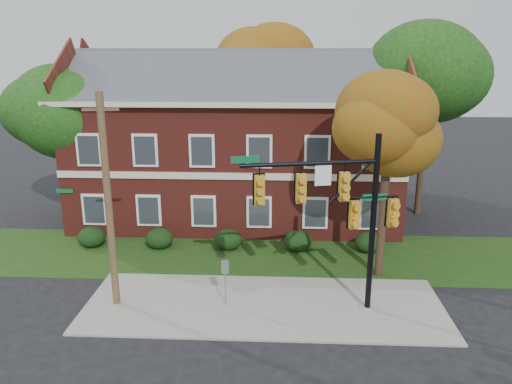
{
  "coord_description": "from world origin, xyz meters",
  "views": [
    {
      "loc": [
        0.57,
        -16.61,
        9.71
      ],
      "look_at": [
        -0.41,
        3.0,
        4.1
      ],
      "focal_mm": 35.0,
      "sensor_mm": 36.0,
      "label": 1
    }
  ],
  "objects_px": {
    "hedge_left": "(159,238)",
    "hedge_far_right": "(369,242)",
    "hedge_center": "(228,240)",
    "tree_right_rear": "(436,79)",
    "hedge_right": "(298,241)",
    "traffic_signal": "(341,207)",
    "sign_post": "(225,276)",
    "hedge_far_left": "(91,237)",
    "tree_far_rear": "(265,62)",
    "utility_pole": "(108,203)",
    "apartment_building": "(236,134)",
    "tree_near_right": "(395,127)",
    "tree_left_rear": "(61,106)"
  },
  "relations": [
    {
      "from": "tree_left_rear",
      "to": "tree_right_rear",
      "type": "relative_size",
      "value": 0.84
    },
    {
      "from": "hedge_left",
      "to": "sign_post",
      "type": "height_order",
      "value": "sign_post"
    },
    {
      "from": "hedge_right",
      "to": "tree_far_rear",
      "type": "distance_m",
      "value": 15.66
    },
    {
      "from": "hedge_center",
      "to": "tree_far_rear",
      "type": "height_order",
      "value": "tree_far_rear"
    },
    {
      "from": "tree_right_rear",
      "to": "hedge_far_right",
      "type": "bearing_deg",
      "value": -125.23
    },
    {
      "from": "tree_near_right",
      "to": "tree_far_rear",
      "type": "height_order",
      "value": "tree_far_rear"
    },
    {
      "from": "hedge_center",
      "to": "tree_right_rear",
      "type": "distance_m",
      "value": 14.94
    },
    {
      "from": "apartment_building",
      "to": "tree_near_right",
      "type": "xyz_separation_m",
      "value": [
        7.22,
        -8.09,
        1.68
      ]
    },
    {
      "from": "traffic_signal",
      "to": "sign_post",
      "type": "bearing_deg",
      "value": 164.35
    },
    {
      "from": "apartment_building",
      "to": "tree_right_rear",
      "type": "bearing_deg",
      "value": 4.33
    },
    {
      "from": "hedge_far_left",
      "to": "hedge_left",
      "type": "bearing_deg",
      "value": 0.0
    },
    {
      "from": "hedge_center",
      "to": "tree_right_rear",
      "type": "relative_size",
      "value": 0.13
    },
    {
      "from": "hedge_far_left",
      "to": "hedge_left",
      "type": "xyz_separation_m",
      "value": [
        3.5,
        0.0,
        0.0
      ]
    },
    {
      "from": "hedge_far_right",
      "to": "utility_pole",
      "type": "distance_m",
      "value": 12.85
    },
    {
      "from": "traffic_signal",
      "to": "utility_pole",
      "type": "distance_m",
      "value": 8.61
    },
    {
      "from": "tree_right_rear",
      "to": "hedge_left",
      "type": "bearing_deg",
      "value": -157.58
    },
    {
      "from": "apartment_building",
      "to": "hedge_left",
      "type": "distance_m",
      "value": 7.73
    },
    {
      "from": "apartment_building",
      "to": "hedge_far_right",
      "type": "relative_size",
      "value": 13.43
    },
    {
      "from": "tree_near_right",
      "to": "tree_far_rear",
      "type": "distance_m",
      "value": 17.12
    },
    {
      "from": "traffic_signal",
      "to": "sign_post",
      "type": "xyz_separation_m",
      "value": [
        -4.29,
        0.27,
        -2.94
      ]
    },
    {
      "from": "tree_far_rear",
      "to": "sign_post",
      "type": "xyz_separation_m",
      "value": [
        -0.84,
        -18.91,
        -7.51
      ]
    },
    {
      "from": "hedge_left",
      "to": "hedge_far_right",
      "type": "height_order",
      "value": "same"
    },
    {
      "from": "hedge_right",
      "to": "hedge_left",
      "type": "bearing_deg",
      "value": 180.0
    },
    {
      "from": "hedge_right",
      "to": "hedge_center",
      "type": "bearing_deg",
      "value": 180.0
    },
    {
      "from": "hedge_left",
      "to": "tree_right_rear",
      "type": "bearing_deg",
      "value": 22.42
    },
    {
      "from": "hedge_right",
      "to": "utility_pole",
      "type": "relative_size",
      "value": 0.17
    },
    {
      "from": "hedge_left",
      "to": "tree_right_rear",
      "type": "xyz_separation_m",
      "value": [
        14.81,
        6.11,
        7.6
      ]
    },
    {
      "from": "tree_left_rear",
      "to": "tree_far_rear",
      "type": "height_order",
      "value": "tree_far_rear"
    },
    {
      "from": "hedge_center",
      "to": "tree_far_rear",
      "type": "relative_size",
      "value": 0.12
    },
    {
      "from": "hedge_right",
      "to": "hedge_far_right",
      "type": "distance_m",
      "value": 3.5
    },
    {
      "from": "hedge_right",
      "to": "hedge_far_right",
      "type": "bearing_deg",
      "value": 0.0
    },
    {
      "from": "tree_far_rear",
      "to": "sign_post",
      "type": "distance_m",
      "value": 20.36
    },
    {
      "from": "hedge_right",
      "to": "apartment_building",
      "type": "bearing_deg",
      "value": 123.67
    },
    {
      "from": "hedge_far_left",
      "to": "sign_post",
      "type": "bearing_deg",
      "value": -37.77
    },
    {
      "from": "tree_far_rear",
      "to": "traffic_signal",
      "type": "height_order",
      "value": "tree_far_rear"
    },
    {
      "from": "hedge_center",
      "to": "tree_near_right",
      "type": "relative_size",
      "value": 0.16
    },
    {
      "from": "tree_right_rear",
      "to": "utility_pole",
      "type": "bearing_deg",
      "value": -141.66
    },
    {
      "from": "hedge_far_left",
      "to": "sign_post",
      "type": "relative_size",
      "value": 0.71
    },
    {
      "from": "hedge_far_left",
      "to": "tree_near_right",
      "type": "relative_size",
      "value": 0.16
    },
    {
      "from": "hedge_center",
      "to": "hedge_far_right",
      "type": "relative_size",
      "value": 1.0
    },
    {
      "from": "apartment_building",
      "to": "tree_far_rear",
      "type": "height_order",
      "value": "tree_far_rear"
    },
    {
      "from": "utility_pole",
      "to": "tree_far_rear",
      "type": "bearing_deg",
      "value": 66.3
    },
    {
      "from": "hedge_center",
      "to": "hedge_far_right",
      "type": "xyz_separation_m",
      "value": [
        7.0,
        0.0,
        0.0
      ]
    },
    {
      "from": "tree_left_rear",
      "to": "utility_pole",
      "type": "distance_m",
      "value": 11.87
    },
    {
      "from": "apartment_building",
      "to": "hedge_far_right",
      "type": "distance_m",
      "value": 9.82
    },
    {
      "from": "tree_near_right",
      "to": "tree_right_rear",
      "type": "xyz_separation_m",
      "value": [
        4.09,
        8.95,
        1.45
      ]
    },
    {
      "from": "sign_post",
      "to": "traffic_signal",
      "type": "bearing_deg",
      "value": -7.06
    },
    {
      "from": "tree_right_rear",
      "to": "traffic_signal",
      "type": "height_order",
      "value": "tree_right_rear"
    },
    {
      "from": "tree_far_rear",
      "to": "hedge_center",
      "type": "bearing_deg",
      "value": -95.85
    },
    {
      "from": "hedge_far_left",
      "to": "hedge_center",
      "type": "xyz_separation_m",
      "value": [
        7.0,
        0.0,
        0.0
      ]
    }
  ]
}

